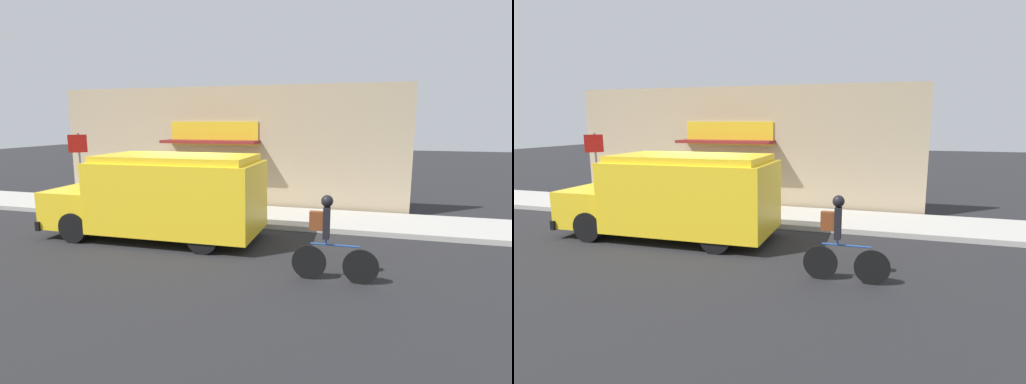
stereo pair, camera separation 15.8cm
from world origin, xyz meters
TOP-DOWN VIEW (x-y plane):
  - ground_plane at (0.00, 0.00)m, footprint 70.00×70.00m
  - sidewalk at (0.00, 1.22)m, footprint 28.00×2.44m
  - storefront at (-0.01, 2.64)m, footprint 12.62×1.02m
  - school_bus at (-0.12, -1.56)m, footprint 5.68×2.61m
  - cyclist at (4.28, -3.33)m, footprint 1.65×0.23m
  - stop_sign_post at (-4.53, 0.75)m, footprint 0.45×0.45m
  - trash_bin at (0.21, 1.37)m, footprint 0.45×0.45m

SIDE VIEW (x-z plane):
  - ground_plane at x=0.00m, z-range 0.00..0.00m
  - sidewalk at x=0.00m, z-range 0.00..0.15m
  - trash_bin at x=0.21m, z-range 0.15..1.02m
  - cyclist at x=4.28m, z-range -0.01..1.67m
  - school_bus at x=-0.12m, z-range 0.03..2.23m
  - stop_sign_post at x=-4.53m, z-range 0.57..3.07m
  - storefront at x=-0.01m, z-range 0.01..4.25m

